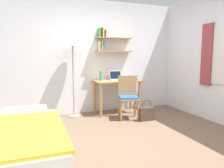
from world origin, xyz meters
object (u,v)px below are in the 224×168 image
bed (24,145)px  water_bottle (101,76)px  desk_chair (128,95)px  handbag (146,113)px  desk (117,87)px  laptop (116,78)px  standing_lamp (73,45)px  book_stack (132,78)px

bed → water_bottle: (1.56, 1.81, 0.64)m
bed → desk_chair: size_ratio=2.04×
desk_chair → handbag: 0.53m
desk_chair → bed: bearing=-146.4°
desk → laptop: (0.00, 0.06, 0.20)m
desk → handbag: size_ratio=2.37×
desk → laptop: bearing=88.5°
bed → laptop: (1.95, 1.90, 0.59)m
standing_lamp → handbag: standing_lamp is taller
desk → laptop: laptop is taller
standing_lamp → handbag: bearing=-30.6°
book_stack → handbag: (-0.02, -0.73, -0.67)m
laptop → standing_lamp: bearing=-177.0°
bed → book_stack: size_ratio=7.88×
laptop → water_bottle: water_bottle is taller
book_stack → standing_lamp: bearing=177.1°
desk → laptop: 0.21m
bed → standing_lamp: size_ratio=1.06×
laptop → water_bottle: bearing=-166.5°
bed → book_stack: 2.98m
bed → book_stack: (2.32, 1.78, 0.58)m
bed → desk: bearing=43.3°
bed → desk: size_ratio=1.80×
desk → book_stack: (0.37, -0.06, 0.20)m
water_bottle → book_stack: water_bottle is taller
desk → desk_chair: desk_chair is taller
bed → handbag: bearing=24.6°
standing_lamp → water_bottle: 0.91m
bed → standing_lamp: 2.46m
bed → water_bottle: water_bottle is taller
bed → standing_lamp: (0.95, 1.85, 1.32)m
desk_chair → handbag: size_ratio=2.09×
standing_lamp → handbag: (1.35, -0.80, -1.41)m
standing_lamp → laptop: standing_lamp is taller
desk_chair → laptop: 0.66m
water_bottle → book_stack: (0.76, -0.03, -0.06)m
laptop → water_bottle: size_ratio=1.34×
standing_lamp → book_stack: size_ratio=7.45×
bed → book_stack: bearing=37.5°
bed → handbag: bed is taller
desk_chair → book_stack: bearing=55.0°
standing_lamp → desk_chair: bearing=-25.9°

